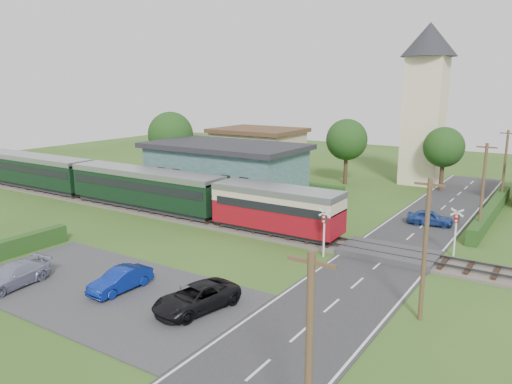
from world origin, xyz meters
The scene contains 30 objects.
ground centered at (0.00, 0.00, 0.00)m, with size 120.00×120.00×0.00m, color #2D4C19.
railway_track centered at (0.00, 2.00, 0.11)m, with size 76.00×3.20×0.49m.
road centered at (10.00, 0.00, 0.03)m, with size 6.00×70.00×0.05m, color #28282B.
car_park centered at (-1.50, -12.00, 0.04)m, with size 17.00×9.00×0.08m, color #333335.
crossing_deck centered at (10.00, 2.00, 0.23)m, with size 6.20×3.40×0.45m, color #333335.
platform centered at (-10.00, 5.20, 0.23)m, with size 30.00×3.00×0.45m, color gray.
equipment_hut centered at (-18.00, 5.20, 1.75)m, with size 2.30×2.30×2.55m.
station_building centered at (-10.00, 10.99, 2.69)m, with size 16.00×9.00×5.30m.
train centered at (-15.40, 2.00, 2.18)m, with size 43.20×2.90×3.40m.
church_tower centered at (5.00, 28.00, 10.23)m, with size 6.00×6.00×17.60m.
house_west centered at (-15.00, 25.00, 2.79)m, with size 10.80×8.80×5.50m.
hedge_carpark centered at (-11.00, -12.00, 0.60)m, with size 0.80×9.00×1.20m, color #193814.
hedge_roadside centered at (14.20, 16.00, 0.60)m, with size 0.80×18.00×1.20m, color #193814.
hedge_station centered at (-10.00, 15.50, 0.65)m, with size 22.00×0.80×1.30m, color #193814.
tree_a centered at (-20.00, 14.00, 5.38)m, with size 5.20×5.20×8.00m.
tree_b centered at (-2.00, 23.00, 5.02)m, with size 4.60×4.60×7.34m.
tree_c centered at (8.00, 25.00, 4.65)m, with size 4.20×4.20×6.78m.
utility_pole_a centered at (14.20, -18.00, 3.63)m, with size 1.40×0.22×7.00m.
utility_pole_b centered at (14.20, -6.00, 3.63)m, with size 1.40×0.22×7.00m.
utility_pole_c centered at (14.20, 10.00, 3.63)m, with size 1.40×0.22×7.00m.
utility_pole_d centered at (14.20, 22.00, 3.63)m, with size 1.40×0.22×7.00m.
crossing_signal_near centered at (6.40, -0.41, 2.14)m, with size 0.84×0.28×3.28m.
crossing_signal_far centered at (13.60, 4.39, 2.14)m, with size 0.84×0.28×3.28m.
streetlamp_west centered at (-22.00, 20.00, 3.04)m, with size 0.30×0.30×5.15m.
car_on_road centered at (10.39, 10.97, 0.65)m, with size 1.43×3.55×1.21m, color navy.
car_park_blue centered at (-0.52, -11.59, 0.70)m, with size 1.30×3.74×1.23m, color navy.
car_park_silver centered at (-6.00, -14.50, 0.71)m, with size 1.78×4.37×1.27m, color #8A8FAA.
car_park_dark centered at (4.50, -11.18, 0.72)m, with size 2.14×4.63×1.29m, color black.
pedestrian_near centered at (-2.61, 5.47, 1.20)m, with size 0.55×0.36×1.50m, color gray.
pedestrian_far centered at (-16.67, 5.54, 1.27)m, with size 0.80×0.62×1.64m, color gray.
Camera 1 is at (19.65, -29.07, 11.27)m, focal length 35.00 mm.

